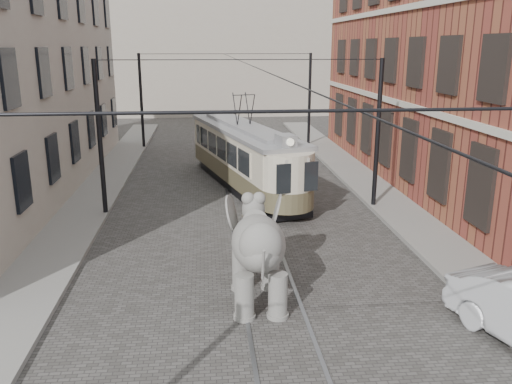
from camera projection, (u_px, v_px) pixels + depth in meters
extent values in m
plane|color=#464340|center=(264.00, 273.00, 15.55)|extent=(120.00, 120.00, 0.00)
cube|color=slate|center=(460.00, 263.00, 16.08)|extent=(2.00, 60.00, 0.15)
cube|color=slate|center=(36.00, 280.00, 14.92)|extent=(2.00, 60.00, 0.15)
cube|color=maroon|center=(487.00, 56.00, 23.59)|extent=(8.00, 26.00, 12.00)
cube|color=gray|center=(219.00, 40.00, 52.02)|extent=(28.00, 10.00, 14.00)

